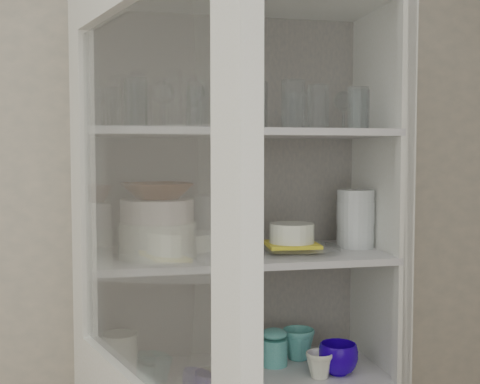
{
  "coord_description": "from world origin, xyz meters",
  "views": [
    {
      "loc": [
        -0.21,
        -0.64,
        1.58
      ],
      "look_at": [
        0.2,
        1.27,
        1.46
      ],
      "focal_mm": 45.0,
      "sensor_mm": 36.0,
      "label": 1
    }
  ],
  "objects_px": {
    "yellow_trivet": "(292,244)",
    "measuring_cups": "(211,378)",
    "grey_bowl_stack": "(356,219)",
    "cream_bowl": "(157,211)",
    "goblet_2": "(231,107)",
    "plate_stack_front": "(157,240)",
    "goblet_3": "(344,110)",
    "mug_white": "(320,365)",
    "goblet_1": "(200,108)",
    "white_ramekin": "(292,233)",
    "mug_teal": "(298,344)",
    "white_canister": "(120,354)",
    "pantry_cabinet": "(236,342)",
    "terracotta_bowl": "(157,191)",
    "teal_jar": "(274,349)",
    "goblet_0": "(163,103)",
    "plate_stack_back": "(185,241)",
    "mug_blue": "(338,359)",
    "glass_platter": "(292,249)"
  },
  "relations": [
    {
      "from": "yellow_trivet",
      "to": "measuring_cups",
      "type": "height_order",
      "value": "yellow_trivet"
    },
    {
      "from": "grey_bowl_stack",
      "to": "measuring_cups",
      "type": "height_order",
      "value": "grey_bowl_stack"
    },
    {
      "from": "cream_bowl",
      "to": "yellow_trivet",
      "type": "distance_m",
      "value": 0.46
    },
    {
      "from": "goblet_2",
      "to": "plate_stack_front",
      "type": "height_order",
      "value": "goblet_2"
    },
    {
      "from": "goblet_3",
      "to": "mug_white",
      "type": "bearing_deg",
      "value": -127.5
    },
    {
      "from": "goblet_1",
      "to": "measuring_cups",
      "type": "bearing_deg",
      "value": -88.74
    },
    {
      "from": "white_ramekin",
      "to": "measuring_cups",
      "type": "relative_size",
      "value": 1.47
    },
    {
      "from": "mug_teal",
      "to": "white_canister",
      "type": "bearing_deg",
      "value": -165.25
    },
    {
      "from": "pantry_cabinet",
      "to": "terracotta_bowl",
      "type": "height_order",
      "value": "pantry_cabinet"
    },
    {
      "from": "pantry_cabinet",
      "to": "teal_jar",
      "type": "xyz_separation_m",
      "value": [
        0.13,
        -0.03,
        -0.02
      ]
    },
    {
      "from": "plate_stack_front",
      "to": "terracotta_bowl",
      "type": "bearing_deg",
      "value": 0.0
    },
    {
      "from": "goblet_0",
      "to": "plate_stack_back",
      "type": "height_order",
      "value": "goblet_0"
    },
    {
      "from": "white_ramekin",
      "to": "goblet_0",
      "type": "bearing_deg",
      "value": 164.46
    },
    {
      "from": "plate_stack_back",
      "to": "mug_blue",
      "type": "xyz_separation_m",
      "value": [
        0.48,
        -0.19,
        -0.38
      ]
    },
    {
      "from": "white_canister",
      "to": "goblet_1",
      "type": "bearing_deg",
      "value": 5.32
    },
    {
      "from": "plate_stack_front",
      "to": "white_ramekin",
      "type": "distance_m",
      "value": 0.44
    },
    {
      "from": "cream_bowl",
      "to": "mug_white",
      "type": "relative_size",
      "value": 2.54
    },
    {
      "from": "terracotta_bowl",
      "to": "measuring_cups",
      "type": "xyz_separation_m",
      "value": [
        0.16,
        -0.05,
        -0.59
      ]
    },
    {
      "from": "goblet_1",
      "to": "white_canister",
      "type": "bearing_deg",
      "value": -174.68
    },
    {
      "from": "goblet_3",
      "to": "plate_stack_front",
      "type": "relative_size",
      "value": 0.64
    },
    {
      "from": "goblet_0",
      "to": "cream_bowl",
      "type": "height_order",
      "value": "goblet_0"
    },
    {
      "from": "teal_jar",
      "to": "cream_bowl",
      "type": "bearing_deg",
      "value": -168.86
    },
    {
      "from": "cream_bowl",
      "to": "white_canister",
      "type": "bearing_deg",
      "value": 139.4
    },
    {
      "from": "goblet_2",
      "to": "terracotta_bowl",
      "type": "height_order",
      "value": "goblet_2"
    },
    {
      "from": "goblet_2",
      "to": "white_ramekin",
      "type": "bearing_deg",
      "value": -39.44
    },
    {
      "from": "goblet_2",
      "to": "yellow_trivet",
      "type": "height_order",
      "value": "goblet_2"
    },
    {
      "from": "pantry_cabinet",
      "to": "goblet_2",
      "type": "relative_size",
      "value": 12.34
    },
    {
      "from": "goblet_2",
      "to": "mug_white",
      "type": "bearing_deg",
      "value": -42.94
    },
    {
      "from": "terracotta_bowl",
      "to": "white_ramekin",
      "type": "relative_size",
      "value": 1.42
    },
    {
      "from": "goblet_3",
      "to": "plate_stack_back",
      "type": "height_order",
      "value": "goblet_3"
    },
    {
      "from": "goblet_0",
      "to": "white_ramekin",
      "type": "bearing_deg",
      "value": -15.54
    },
    {
      "from": "grey_bowl_stack",
      "to": "white_canister",
      "type": "distance_m",
      "value": 0.91
    },
    {
      "from": "goblet_3",
      "to": "measuring_cups",
      "type": "relative_size",
      "value": 1.54
    },
    {
      "from": "grey_bowl_stack",
      "to": "white_ramekin",
      "type": "bearing_deg",
      "value": -170.45
    },
    {
      "from": "pantry_cabinet",
      "to": "goblet_2",
      "type": "bearing_deg",
      "value": 96.46
    },
    {
      "from": "measuring_cups",
      "to": "mug_white",
      "type": "bearing_deg",
      "value": -2.7
    },
    {
      "from": "goblet_1",
      "to": "plate_stack_front",
      "type": "xyz_separation_m",
      "value": [
        -0.15,
        -0.13,
        -0.42
      ]
    },
    {
      "from": "white_ramekin",
      "to": "teal_jar",
      "type": "distance_m",
      "value": 0.41
    },
    {
      "from": "goblet_1",
      "to": "mug_white",
      "type": "height_order",
      "value": "goblet_1"
    },
    {
      "from": "plate_stack_back",
      "to": "mug_white",
      "type": "relative_size",
      "value": 2.22
    },
    {
      "from": "cream_bowl",
      "to": "white_canister",
      "type": "height_order",
      "value": "cream_bowl"
    },
    {
      "from": "goblet_2",
      "to": "yellow_trivet",
      "type": "xyz_separation_m",
      "value": [
        0.17,
        -0.14,
        -0.46
      ]
    },
    {
      "from": "glass_platter",
      "to": "mug_white",
      "type": "bearing_deg",
      "value": -50.2
    },
    {
      "from": "mug_teal",
      "to": "cream_bowl",
      "type": "bearing_deg",
      "value": -153.46
    },
    {
      "from": "white_ramekin",
      "to": "white_canister",
      "type": "bearing_deg",
      "value": 171.86
    },
    {
      "from": "plate_stack_back",
      "to": "white_ramekin",
      "type": "relative_size",
      "value": 1.34
    },
    {
      "from": "teal_jar",
      "to": "glass_platter",
      "type": "bearing_deg",
      "value": -53.01
    },
    {
      "from": "mug_white",
      "to": "goblet_3",
      "type": "bearing_deg",
      "value": 66.26
    },
    {
      "from": "glass_platter",
      "to": "white_ramekin",
      "type": "distance_m",
      "value": 0.05
    },
    {
      "from": "goblet_3",
      "to": "grey_bowl_stack",
      "type": "distance_m",
      "value": 0.38
    }
  ]
}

